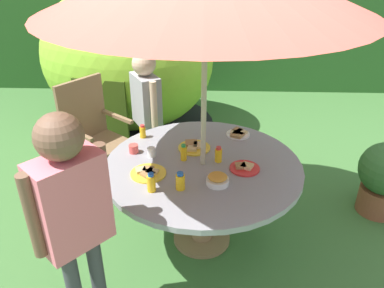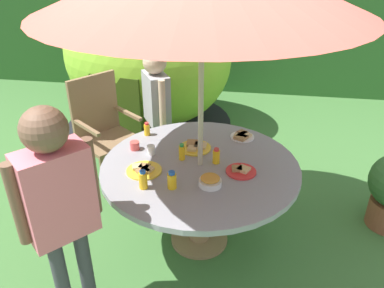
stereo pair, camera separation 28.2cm
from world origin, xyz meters
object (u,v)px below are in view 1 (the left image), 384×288
at_px(dome_tent, 127,59).
at_px(plate_far_left, 194,147).
at_px(wooden_chair, 92,130).
at_px(child_in_grey_shirt, 146,101).
at_px(plate_near_left, 238,133).
at_px(child_in_pink_shirt, 71,203).
at_px(garden_table, 203,177).
at_px(juice_bottle_front_edge, 151,183).
at_px(plate_near_right, 148,173).
at_px(juice_bottle_mid_left, 180,181).
at_px(plate_far_right, 244,168).
at_px(snack_bowl, 218,179).
at_px(juice_bottle_mid_right, 184,153).
at_px(cup_far, 151,152).
at_px(cup_near, 134,149).
at_px(juice_bottle_center_back, 143,132).
at_px(juice_bottle_center_front, 218,155).

distance_m(dome_tent, plate_far_left, 2.03).
relative_size(wooden_chair, dome_tent, 0.42).
bearing_deg(wooden_chair, child_in_grey_shirt, -36.90).
bearing_deg(plate_near_left, child_in_pink_shirt, -128.61).
distance_m(garden_table, juice_bottle_front_edge, 0.50).
bearing_deg(plate_near_right, juice_bottle_mid_left, -35.15).
distance_m(plate_far_left, plate_near_right, 0.48).
relative_size(plate_far_right, juice_bottle_front_edge, 1.60).
distance_m(wooden_chair, dome_tent, 1.32).
distance_m(snack_bowl, plate_far_left, 0.50).
height_order(child_in_pink_shirt, plate_near_right, child_in_pink_shirt).
xyz_separation_m(garden_table, juice_bottle_mid_right, (-0.14, 0.05, 0.17)).
bearing_deg(snack_bowl, juice_bottle_mid_right, 128.77).
height_order(garden_table, cup_far, cup_far).
bearing_deg(dome_tent, cup_near, -67.19).
distance_m(plate_near_left, juice_bottle_front_edge, 0.99).
xyz_separation_m(wooden_chair, juice_bottle_mid_right, (0.88, -0.73, 0.20)).
height_order(dome_tent, juice_bottle_mid_right, dome_tent).
relative_size(dome_tent, plate_near_right, 10.02).
bearing_deg(juice_bottle_center_back, cup_near, -97.25).
bearing_deg(juice_bottle_mid_left, plate_near_left, 61.43).
bearing_deg(plate_near_left, plate_far_right, -88.69).
bearing_deg(juice_bottle_center_back, child_in_pink_shirt, -99.69).
bearing_deg(plate_far_left, wooden_chair, 149.95).
height_order(juice_bottle_center_back, juice_bottle_mid_right, juice_bottle_mid_right).
bearing_deg(child_in_pink_shirt, garden_table, -0.00).
height_order(plate_near_right, juice_bottle_center_front, juice_bottle_center_front).
relative_size(garden_table, cup_near, 20.07).
bearing_deg(cup_near, plate_near_right, -63.19).
bearing_deg(cup_near, plate_far_left, 10.75).
bearing_deg(juice_bottle_front_edge, cup_far, 97.62).
distance_m(plate_far_right, cup_far, 0.68).
bearing_deg(juice_bottle_mid_left, cup_near, 129.86).
xyz_separation_m(garden_table, snack_bowl, (0.10, -0.25, 0.15)).
relative_size(cup_near, cup_far, 1.01).
relative_size(child_in_grey_shirt, juice_bottle_center_front, 10.67).
distance_m(plate_far_left, juice_bottle_front_edge, 0.62).
height_order(child_in_grey_shirt, juice_bottle_center_front, child_in_grey_shirt).
relative_size(plate_far_right, cup_near, 2.98).
bearing_deg(juice_bottle_mid_left, dome_tent, 108.25).
height_order(cup_near, cup_far, cup_far).
bearing_deg(child_in_pink_shirt, juice_bottle_center_front, -2.88).
bearing_deg(cup_far, garden_table, -13.19).
height_order(wooden_chair, juice_bottle_center_back, wooden_chair).
bearing_deg(child_in_pink_shirt, juice_bottle_front_edge, 0.75).
height_order(garden_table, plate_near_right, plate_near_right).
bearing_deg(plate_near_right, juice_bottle_center_front, 21.25).
height_order(plate_near_left, cup_near, cup_near).
height_order(wooden_chair, child_in_grey_shirt, child_in_grey_shirt).
bearing_deg(plate_far_right, juice_bottle_mid_right, 166.03).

